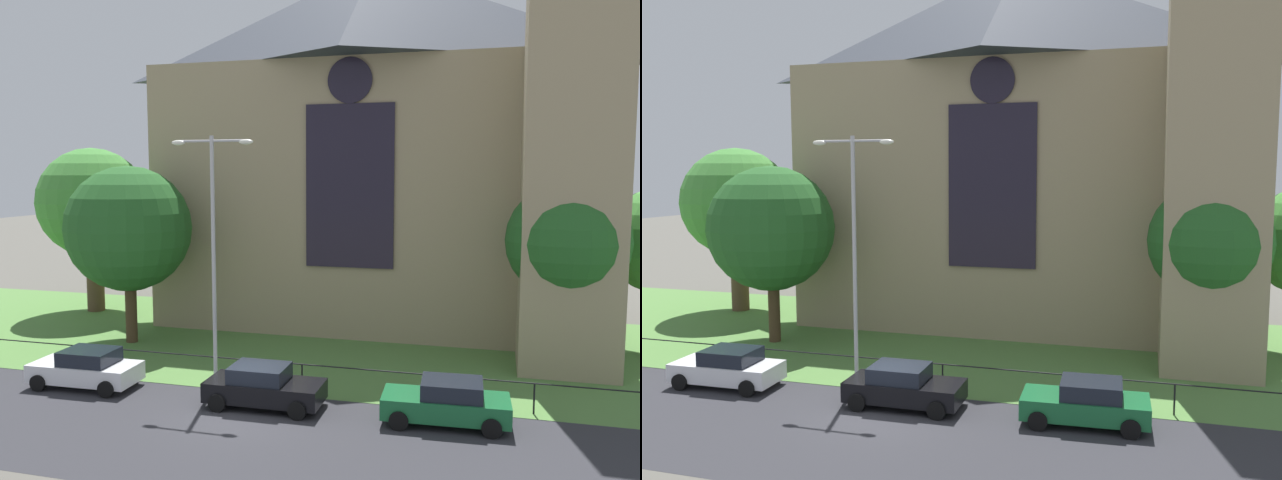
{
  "view_description": "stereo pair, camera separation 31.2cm",
  "coord_description": "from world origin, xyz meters",
  "views": [
    {
      "loc": [
        8.41,
        -20.44,
        8.39
      ],
      "look_at": [
        0.54,
        8.0,
        5.29
      ],
      "focal_mm": 36.29,
      "sensor_mm": 36.0,
      "label": 1
    },
    {
      "loc": [
        8.71,
        -20.36,
        8.39
      ],
      "look_at": [
        0.54,
        8.0,
        5.29
      ],
      "focal_mm": 36.29,
      "sensor_mm": 36.0,
      "label": 2
    }
  ],
  "objects": [
    {
      "name": "road_asphalt",
      "position": [
        0.0,
        -2.0,
        0.0
      ],
      "size": [
        120.0,
        8.0,
        0.01
      ],
      "primitive_type": "cube",
      "color": "#2D2D33",
      "rests_on": "ground"
    },
    {
      "name": "parked_car_white",
      "position": [
        -6.99,
        0.86,
        0.74
      ],
      "size": [
        4.24,
        2.1,
        1.51
      ],
      "rotation": [
        0.0,
        0.0,
        3.16
      ],
      "color": "silver",
      "rests_on": "ground"
    },
    {
      "name": "tree_left_far",
      "position": [
        -15.08,
        13.27,
        6.53
      ],
      "size": [
        6.49,
        6.49,
        9.84
      ],
      "color": "brown",
      "rests_on": "ground"
    },
    {
      "name": "parked_car_green",
      "position": [
        6.93,
        0.82,
        0.74
      ],
      "size": [
        4.28,
        2.19,
        1.51
      ],
      "rotation": [
        0.0,
        0.0,
        3.19
      ],
      "color": "#196033",
      "rests_on": "ground"
    },
    {
      "name": "tree_left_near",
      "position": [
        -8.99,
        7.36,
        5.64
      ],
      "size": [
        6.12,
        6.12,
        8.71
      ],
      "color": "#4C3823",
      "rests_on": "ground"
    },
    {
      "name": "parked_car_black",
      "position": [
        0.47,
        0.69,
        0.74
      ],
      "size": [
        4.22,
        2.06,
        1.51
      ],
      "rotation": [
        0.0,
        0.0,
        0.01
      ],
      "color": "black",
      "rests_on": "ground"
    },
    {
      "name": "ground",
      "position": [
        0.0,
        10.0,
        0.0
      ],
      "size": [
        160.0,
        160.0,
        0.0
      ],
      "primitive_type": "plane",
      "color": "#56544C"
    },
    {
      "name": "tree_right_near",
      "position": [
        11.25,
        8.43,
        5.47
      ],
      "size": [
        5.09,
        5.09,
        8.05
      ],
      "color": "brown",
      "rests_on": "ground"
    },
    {
      "name": "iron_railing",
      "position": [
        1.35,
        2.5,
        0.98
      ],
      "size": [
        33.83,
        0.07,
        1.13
      ],
      "color": "black",
      "rests_on": "ground"
    },
    {
      "name": "streetlamp_near",
      "position": [
        -2.2,
        2.4,
        6.08
      ],
      "size": [
        3.37,
        0.26,
        9.78
      ],
      "color": "#B2B2B7",
      "rests_on": "ground"
    },
    {
      "name": "church_building",
      "position": [
        2.12,
        15.93,
        10.27
      ],
      "size": [
        23.2,
        16.2,
        26.0
      ],
      "color": "tan",
      "rests_on": "ground"
    },
    {
      "name": "grass_verge",
      "position": [
        0.0,
        8.0,
        0.0
      ],
      "size": [
        120.0,
        20.0,
        0.01
      ],
      "primitive_type": "cube",
      "color": "#517F3D",
      "rests_on": "ground"
    }
  ]
}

